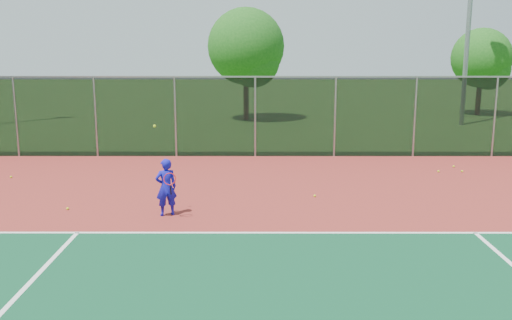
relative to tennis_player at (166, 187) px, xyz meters
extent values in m
plane|color=#275819|center=(5.18, -4.37, -0.74)|extent=(120.00, 120.00, 0.00)
cube|color=maroon|center=(5.18, -2.37, -0.73)|extent=(30.00, 20.00, 0.02)
cube|color=white|center=(7.18, -1.37, -0.71)|extent=(22.00, 0.10, 0.00)
cube|color=black|center=(5.18, 7.63, 0.78)|extent=(30.00, 0.04, 3.00)
cube|color=gray|center=(5.18, 7.63, 2.28)|extent=(30.00, 0.06, 0.06)
imported|color=#1413B4|center=(0.00, 0.00, 0.00)|extent=(0.61, 0.51, 1.44)
cylinder|color=black|center=(0.15, -0.25, -0.01)|extent=(0.03, 0.15, 0.27)
torus|color=#A51414|center=(0.15, -0.35, 0.29)|extent=(0.30, 0.13, 0.29)
sphere|color=#C8E91B|center=(-0.25, 0.10, 1.51)|extent=(0.07, 0.07, 0.07)
sphere|color=#C8E91B|center=(-2.64, 0.46, -0.69)|extent=(0.07, 0.07, 0.07)
sphere|color=#C8E91B|center=(9.09, 4.87, -0.69)|extent=(0.07, 0.07, 0.07)
sphere|color=#C8E91B|center=(8.29, 4.85, -0.69)|extent=(0.07, 0.07, 0.07)
sphere|color=#C8E91B|center=(3.86, 1.73, -0.69)|extent=(0.07, 0.07, 0.07)
sphere|color=#C8E91B|center=(9.06, 5.61, -0.69)|extent=(0.07, 0.07, 0.07)
sphere|color=#C8E91B|center=(-5.60, 4.01, -0.69)|extent=(0.07, 0.07, 0.07)
cylinder|color=gray|center=(13.07, 16.25, 5.59)|extent=(0.24, 0.24, 12.66)
cylinder|color=#342513|center=(1.65, 18.22, 0.44)|extent=(0.30, 0.30, 2.37)
sphere|color=#184F15|center=(1.65, 18.22, 3.34)|extent=(4.21, 4.21, 4.21)
sphere|color=#184F15|center=(2.05, 17.92, 2.55)|extent=(2.90, 2.90, 2.90)
cylinder|color=#342513|center=(15.57, 20.62, 0.24)|extent=(0.30, 0.30, 1.97)
sphere|color=#184F15|center=(15.57, 20.62, 2.65)|extent=(3.51, 3.51, 3.51)
sphere|color=#184F15|center=(15.97, 20.32, 2.00)|extent=(2.41, 2.41, 2.41)
camera|label=1|loc=(2.24, -13.65, 3.48)|focal=40.00mm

